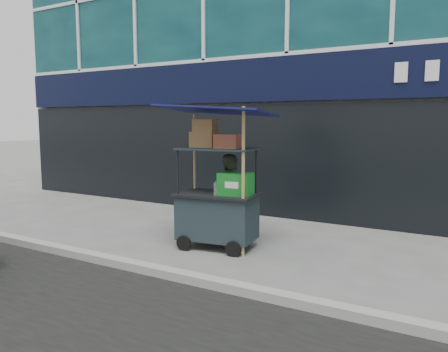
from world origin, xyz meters
The scene contains 4 objects.
ground centered at (0.00, 0.00, 0.00)m, with size 80.00×80.00×0.00m, color #5F5F5B.
curb centered at (0.00, -0.20, 0.06)m, with size 80.00×0.18×0.12m, color gray.
vendor_cart centered at (-0.09, 1.32, 0.81)m, with size 1.85×1.41×2.30m.
vendor_man centered at (0.08, 1.47, 0.76)m, with size 0.55×0.36×1.52m, color black.
Camera 1 is at (3.46, -4.58, 2.03)m, focal length 35.00 mm.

